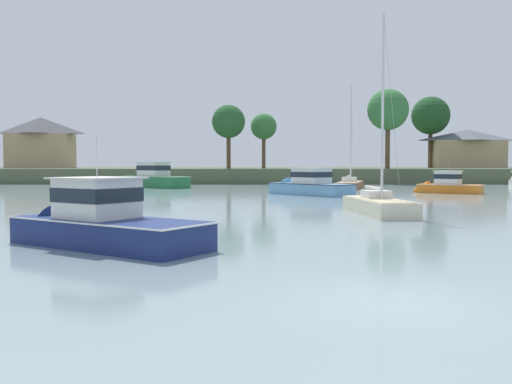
% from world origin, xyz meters
% --- Properties ---
extents(ground_plane, '(454.85, 454.85, 0.00)m').
position_xyz_m(ground_plane, '(0.00, 0.00, 0.00)').
color(ground_plane, gray).
extents(far_shore_bank, '(204.68, 46.72, 2.16)m').
position_xyz_m(far_shore_bank, '(0.00, 89.33, 1.08)').
color(far_shore_bank, '#4C563D').
rests_on(far_shore_bank, ground).
extents(cruiser_navy, '(8.44, 6.80, 4.80)m').
position_xyz_m(cruiser_navy, '(-8.55, 7.91, 0.50)').
color(cruiser_navy, navy).
rests_on(cruiser_navy, ground).
extents(sailboat_cream, '(2.88, 7.54, 11.60)m').
position_xyz_m(sailboat_cream, '(4.12, 19.77, 0.24)').
color(sailboat_cream, beige).
rests_on(sailboat_cream, ground).
extents(sailboat_wood, '(4.81, 9.39, 12.67)m').
position_xyz_m(sailboat_wood, '(8.26, 53.78, 0.26)').
color(sailboat_wood, brown).
rests_on(sailboat_wood, ground).
extents(cruiser_green, '(9.86, 9.21, 5.64)m').
position_xyz_m(cruiser_green, '(-15.56, 56.28, 0.72)').
color(cruiser_green, '#236B3D').
rests_on(cruiser_green, ground).
extents(cruiser_orange, '(6.73, 5.51, 3.85)m').
position_xyz_m(cruiser_orange, '(15.55, 42.86, 0.52)').
color(cruiser_orange, orange).
rests_on(cruiser_orange, ground).
extents(cruiser_skyblue, '(8.26, 9.20, 4.64)m').
position_xyz_m(cruiser_skyblue, '(1.64, 40.04, 0.55)').
color(cruiser_skyblue, '#669ECC').
rests_on(cruiser_skyblue, ground).
extents(shore_tree_right, '(6.71, 6.71, 12.65)m').
position_xyz_m(shore_tree_right, '(28.26, 87.77, 11.38)').
color(shore_tree_right, brown).
rests_on(shore_tree_right, far_shore_bank).
extents(shore_tree_left, '(4.14, 4.14, 8.76)m').
position_xyz_m(shore_tree_left, '(-1.52, 77.95, 8.74)').
color(shore_tree_left, brown).
rests_on(shore_tree_left, far_shore_bank).
extents(shore_tree_left_mid, '(4.95, 4.95, 9.50)m').
position_xyz_m(shore_tree_left_mid, '(-6.86, 71.87, 9.10)').
color(shore_tree_left_mid, brown).
rests_on(shore_tree_left_mid, far_shore_bank).
extents(shore_tree_inland_b, '(5.97, 5.97, 11.57)m').
position_xyz_m(shore_tree_inland_b, '(16.45, 69.93, 10.66)').
color(shore_tree_inland_b, brown).
rests_on(shore_tree_inland_b, far_shore_bank).
extents(cottage_behind_trees, '(10.75, 6.80, 8.55)m').
position_xyz_m(cottage_behind_trees, '(-39.13, 82.77, 6.58)').
color(cottage_behind_trees, tan).
rests_on(cottage_behind_trees, far_shore_bank).
extents(cottage_hillside, '(12.81, 6.74, 6.73)m').
position_xyz_m(cottage_hillside, '(34.60, 87.25, 5.63)').
color(cottage_hillside, tan).
rests_on(cottage_hillside, far_shore_bank).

